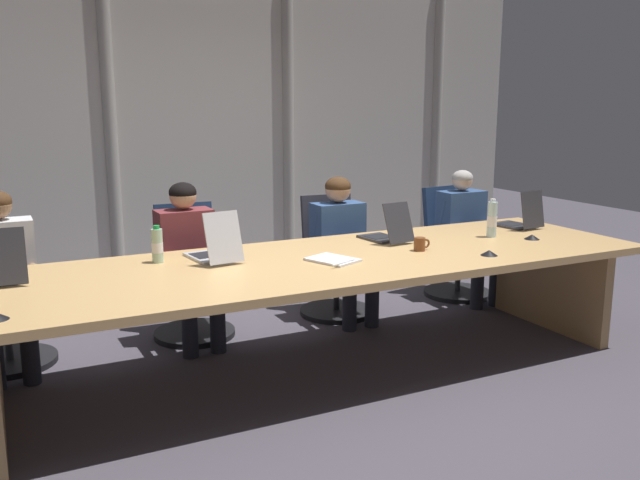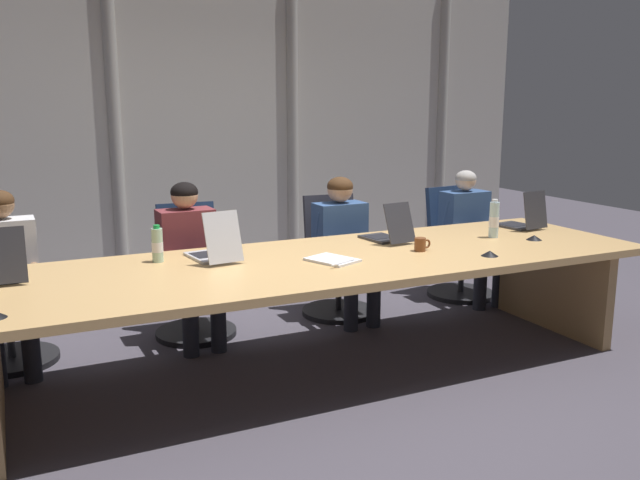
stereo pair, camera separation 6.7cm
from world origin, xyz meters
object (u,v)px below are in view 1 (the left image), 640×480
object	(u,v)px
laptop_left_mid	(214,251)
person_right_mid	(467,227)
laptop_right_mid	(519,220)
conference_mic_right_side	(489,253)
coffee_mug_near	(420,244)
office_chair_right_mid	(454,255)
office_chair_center	(334,270)
laptop_center	(386,233)
office_chair_left_mid	(191,287)
person_center	(343,238)
person_left_end	(3,271)
laptop_left_end	(4,271)
conference_mic_left_side	(532,237)
spiral_notepad	(333,260)
water_bottle_secondary	(157,246)
office_chair_left_end	(5,312)
person_left_mid	(189,253)
water_bottle_primary	(492,219)

from	to	relation	value
laptop_left_mid	person_right_mid	world-z (taller)	person_right_mid
laptop_right_mid	conference_mic_right_side	distance (m)	1.09
person_right_mid	coffee_mug_near	xyz separation A→B (m)	(-1.17, -0.97, 0.15)
laptop_right_mid	office_chair_right_mid	distance (m)	0.90
laptop_left_mid	office_chair_center	size ratio (longest dim) A/B	0.47
laptop_center	conference_mic_right_side	bearing A→B (deg)	-159.80
office_chair_left_mid	person_center	xyz separation A→B (m)	(1.19, -0.16, 0.29)
person_left_end	person_center	size ratio (longest dim) A/B	1.03
laptop_left_end	person_right_mid	xyz separation A→B (m)	(3.67, 0.62, -0.16)
person_right_mid	conference_mic_left_side	distance (m)	1.05
laptop_left_mid	spiral_notepad	size ratio (longest dim) A/B	1.24
office_chair_center	person_center	distance (m)	0.34
office_chair_right_mid	person_left_end	bearing A→B (deg)	-95.10
person_right_mid	coffee_mug_near	distance (m)	1.53
conference_mic_right_side	person_center	bearing A→B (deg)	106.27
office_chair_right_mid	water_bottle_secondary	distance (m)	2.94
office_chair_left_end	person_left_end	bearing A→B (deg)	3.77
spiral_notepad	laptop_right_mid	bearing A→B (deg)	-11.51
office_chair_right_mid	person_right_mid	world-z (taller)	person_right_mid
office_chair_left_end	person_right_mid	world-z (taller)	person_right_mid
person_center	conference_mic_left_side	bearing A→B (deg)	43.80
water_bottle_secondary	coffee_mug_near	bearing A→B (deg)	-14.93
laptop_right_mid	conference_mic_left_side	bearing A→B (deg)	141.37
person_left_end	conference_mic_left_side	world-z (taller)	person_left_end
laptop_left_mid	laptop_right_mid	world-z (taller)	laptop_left_mid
laptop_left_mid	office_chair_right_mid	world-z (taller)	laptop_left_mid
spiral_notepad	person_left_mid	bearing A→B (deg)	100.57
office_chair_left_mid	person_left_end	distance (m)	1.30
person_right_mid	laptop_right_mid	bearing A→B (deg)	0.76
office_chair_left_mid	laptop_left_mid	bearing A→B (deg)	-1.27
person_center	conference_mic_right_side	bearing A→B (deg)	15.59
office_chair_left_mid	coffee_mug_near	world-z (taller)	office_chair_left_mid
laptop_left_mid	coffee_mug_near	size ratio (longest dim) A/B	3.77
coffee_mug_near	conference_mic_right_side	size ratio (longest dim) A/B	1.09
office_chair_left_end	water_bottle_primary	xyz separation A→B (m)	(3.25, -0.98, 0.52)
laptop_left_end	person_left_mid	world-z (taller)	person_left_mid
office_chair_left_mid	person_center	world-z (taller)	person_center
water_bottle_primary	spiral_notepad	world-z (taller)	water_bottle_primary
person_right_mid	coffee_mug_near	world-z (taller)	person_right_mid
office_chair_left_end	water_bottle_primary	distance (m)	3.44
person_left_end	spiral_notepad	distance (m)	2.10
water_bottle_primary	person_left_mid	bearing A→B (deg)	158.13
coffee_mug_near	laptop_left_mid	bearing A→B (deg)	165.44
office_chair_left_mid	conference_mic_right_side	world-z (taller)	office_chair_left_mid
coffee_mug_near	conference_mic_left_side	xyz separation A→B (m)	(0.94, -0.04, -0.03)
person_left_end	person_left_mid	distance (m)	1.20
office_chair_left_mid	office_chair_right_mid	world-z (taller)	office_chair_left_mid
office_chair_left_mid	office_chair_right_mid	bearing A→B (deg)	93.09
office_chair_center	conference_mic_left_side	size ratio (longest dim) A/B	8.77
office_chair_left_mid	water_bottle_primary	bearing A→B (deg)	66.88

